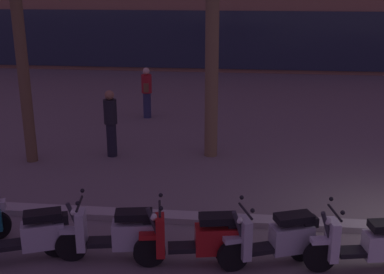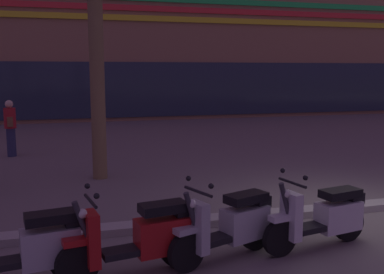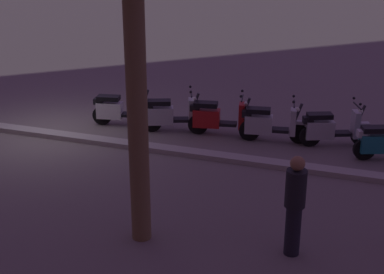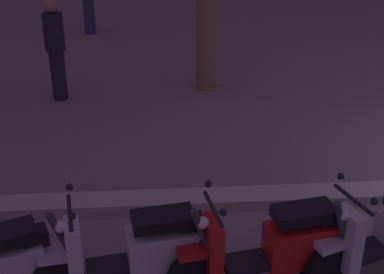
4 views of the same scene
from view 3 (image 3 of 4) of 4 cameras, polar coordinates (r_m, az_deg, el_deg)
ground_plane at (r=15.16m, az=-14.25°, el=0.31°), size 200.00×200.00×0.00m
curb_strip at (r=15.04m, az=-14.54°, el=0.35°), size 60.00×0.36×0.12m
scooter_silver_far_back at (r=14.18m, az=13.80°, el=0.86°), size 1.70×0.87×1.17m
scooter_silver_mid_centre at (r=14.17m, az=7.77°, el=1.30°), size 1.75×0.63×1.17m
scooter_red_gap_after_mid at (r=14.48m, az=2.56°, el=1.94°), size 1.81×0.66×1.17m
scooter_silver_mid_front at (r=14.74m, az=-2.25°, el=2.27°), size 1.66×0.82×1.17m
scooter_white_mid_rear at (r=15.28m, az=-7.28°, el=2.76°), size 1.78×0.67×1.17m
palm_tree_mid_walkway at (r=8.75m, az=-6.03°, el=13.10°), size 2.10×2.22×5.40m
pedestrian_by_palm_tree at (r=9.32m, az=10.31°, el=-6.60°), size 0.34×0.34×1.76m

